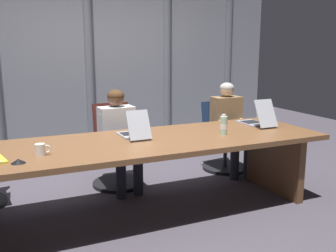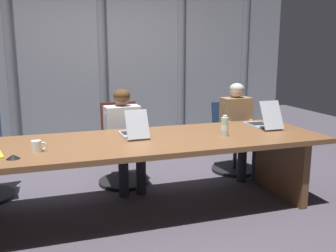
{
  "view_description": "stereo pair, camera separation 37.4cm",
  "coord_description": "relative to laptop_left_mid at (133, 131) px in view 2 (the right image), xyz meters",
  "views": [
    {
      "loc": [
        -1.2,
        -3.32,
        1.61
      ],
      "look_at": [
        0.32,
        0.08,
        0.84
      ],
      "focal_mm": 40.71,
      "sensor_mm": 36.0,
      "label": 1
    },
    {
      "loc": [
        -0.85,
        -3.46,
        1.61
      ],
      "look_at": [
        0.32,
        0.08,
        0.84
      ],
      "focal_mm": 40.71,
      "sensor_mm": 36.0,
      "label": 2
    }
  ],
  "objects": [
    {
      "name": "ground_plane",
      "position": [
        0.01,
        -0.16,
        -0.79
      ],
      "size": [
        11.46,
        11.46,
        0.0
      ],
      "primitive_type": "plane",
      "color": "#47424C"
    },
    {
      "name": "conference_table",
      "position": [
        0.01,
        -0.16,
        -0.2
      ],
      "size": [
        3.69,
        1.1,
        0.74
      ],
      "color": "brown",
      "rests_on": "ground_plane"
    },
    {
      "name": "curtain_backdrop",
      "position": [
        0.01,
        1.89,
        0.6
      ],
      "size": [
        5.73,
        0.17,
        2.8
      ],
      "color": "gray",
      "rests_on": "ground_plane"
    },
    {
      "name": "laptop_left_mid",
      "position": [
        0.0,
        0.0,
        0.0
      ],
      "size": [
        0.23,
        0.44,
        0.28
      ],
      "rotation": [
        0.0,
        0.0,
        1.6
      ],
      "color": "#A8ADB7",
      "rests_on": "conference_table"
    },
    {
      "name": "laptop_center",
      "position": [
        1.48,
        -0.0,
        0.0
      ],
      "size": [
        0.24,
        0.49,
        0.31
      ],
      "rotation": [
        0.0,
        0.0,
        1.56
      ],
      "color": "#A8ADB7",
      "rests_on": "conference_table"
    },
    {
      "name": "office_chair_left_mid",
      "position": [
        0.03,
        0.75,
        -0.44
      ],
      "size": [
        0.6,
        0.6,
        0.96
      ],
      "rotation": [
        0.0,
        0.0,
        -1.57
      ],
      "color": "#511E19",
      "rests_on": "ground_plane"
    },
    {
      "name": "office_chair_center",
      "position": [
        1.52,
        0.75,
        -0.46
      ],
      "size": [
        0.6,
        0.6,
        0.9
      ],
      "rotation": [
        0.0,
        0.0,
        -1.45
      ],
      "color": "navy",
      "rests_on": "ground_plane"
    },
    {
      "name": "person_left_mid",
      "position": [
        0.03,
        0.59,
        -0.15
      ],
      "size": [
        0.43,
        0.56,
        1.14
      ],
      "rotation": [
        0.0,
        0.0,
        -1.51
      ],
      "color": "silver",
      "rests_on": "ground_plane"
    },
    {
      "name": "person_center",
      "position": [
        1.51,
        0.59,
        -0.14
      ],
      "size": [
        0.38,
        0.55,
        1.17
      ],
      "rotation": [
        0.0,
        0.0,
        -1.57
      ],
      "color": "olive",
      "rests_on": "ground_plane"
    },
    {
      "name": "water_bottle_primary",
      "position": [
        0.87,
        -0.27,
        0.04
      ],
      "size": [
        0.08,
        0.08,
        0.21
      ],
      "color": "#ADD1B2",
      "rests_on": "conference_table"
    },
    {
      "name": "coffee_mug_near",
      "position": [
        -0.91,
        -0.32,
        -0.01
      ],
      "size": [
        0.13,
        0.08,
        0.1
      ],
      "color": "white",
      "rests_on": "conference_table"
    },
    {
      "name": "conference_mic_left_side",
      "position": [
        -1.09,
        -0.47,
        -0.04
      ],
      "size": [
        0.11,
        0.11,
        0.03
      ],
      "primitive_type": "cone",
      "color": "black",
      "rests_on": "conference_table"
    }
  ]
}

